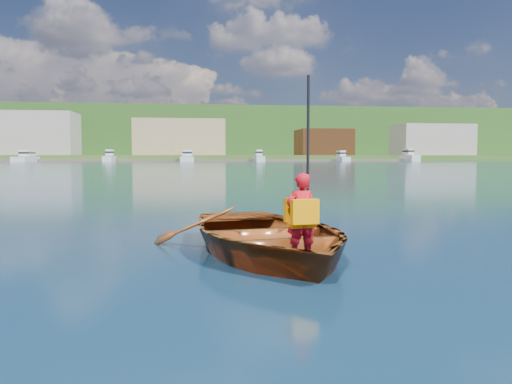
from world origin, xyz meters
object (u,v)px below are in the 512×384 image
at_px(child_paddler, 301,215).
at_px(rowboat, 266,235).
at_px(dock, 157,160).
at_px(marina_yachts, 169,157).

bearing_deg(child_paddler, rowboat, 109.75).
bearing_deg(child_paddler, dock, 94.85).
xyz_separation_m(child_paddler, dock, (-12.64, 149.01, -0.25)).
height_order(rowboat, marina_yachts, marina_yachts).
distance_m(child_paddler, marina_yachts, 144.62).
xyz_separation_m(rowboat, marina_yachts, (-8.44, 143.49, 1.03)).
height_order(rowboat, dock, dock).
height_order(rowboat, child_paddler, child_paddler).
relative_size(rowboat, marina_yachts, 0.03).
distance_m(child_paddler, dock, 149.55).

